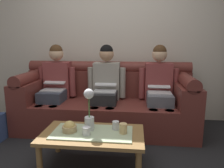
{
  "coord_description": "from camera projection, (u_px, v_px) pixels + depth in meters",
  "views": [
    {
      "loc": [
        0.41,
        -1.81,
        1.27
      ],
      "look_at": [
        0.11,
        0.94,
        0.71
      ],
      "focal_mm": 34.09,
      "sensor_mm": 36.0,
      "label": 1
    }
  ],
  "objects": [
    {
      "name": "back_wall_patterned",
      "position": [
        110.0,
        30.0,
        3.43
      ],
      "size": [
        6.0,
        0.12,
        2.9
      ],
      "primitive_type": "cube",
      "color": "beige",
      "rests_on": "ground_plane"
    },
    {
      "name": "person_middle",
      "position": [
        106.0,
        84.0,
        3.07
      ],
      "size": [
        0.56,
        0.67,
        1.22
      ],
      "color": "#232326",
      "rests_on": "ground_plane"
    },
    {
      "name": "person_left",
      "position": [
        55.0,
        83.0,
        3.15
      ],
      "size": [
        0.56,
        0.67,
        1.22
      ],
      "color": "#383D4C",
      "rests_on": "ground_plane"
    },
    {
      "name": "cup_near_right",
      "position": [
        123.0,
        128.0,
        2.1
      ],
      "size": [
        0.08,
        0.08,
        0.1
      ],
      "primitive_type": "cylinder",
      "color": "#DBB77A",
      "rests_on": "coffee_table"
    },
    {
      "name": "flower_vase",
      "position": [
        89.0,
        110.0,
        2.15
      ],
      "size": [
        0.1,
        0.1,
        0.43
      ],
      "color": "silver",
      "rests_on": "coffee_table"
    },
    {
      "name": "cup_far_center",
      "position": [
        116.0,
        125.0,
        2.2
      ],
      "size": [
        0.07,
        0.07,
        0.09
      ],
      "primitive_type": "cylinder",
      "color": "silver",
      "rests_on": "coffee_table"
    },
    {
      "name": "cup_near_left",
      "position": [
        86.0,
        131.0,
        2.07
      ],
      "size": [
        0.08,
        0.08,
        0.08
      ],
      "primitive_type": "cylinder",
      "color": "silver",
      "rests_on": "coffee_table"
    },
    {
      "name": "couch",
      "position": [
        106.0,
        103.0,
        3.13
      ],
      "size": [
        2.49,
        0.88,
        0.96
      ],
      "color": "maroon",
      "rests_on": "ground_plane"
    },
    {
      "name": "coffee_table",
      "position": [
        92.0,
        137.0,
        2.15
      ],
      "size": [
        1.03,
        0.57,
        0.37
      ],
      "color": "olive",
      "rests_on": "ground_plane"
    },
    {
      "name": "person_right",
      "position": [
        159.0,
        85.0,
        2.99
      ],
      "size": [
        0.56,
        0.67,
        1.22
      ],
      "color": "#595B66",
      "rests_on": "ground_plane"
    },
    {
      "name": "snack_bowl",
      "position": [
        70.0,
        127.0,
        2.14
      ],
      "size": [
        0.14,
        0.14,
        0.12
      ],
      "color": "tan",
      "rests_on": "coffee_table"
    }
  ]
}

